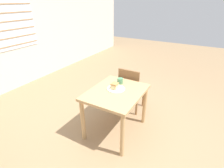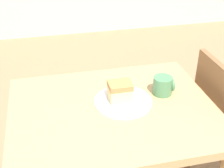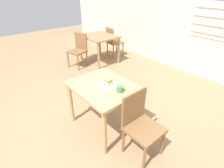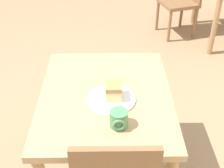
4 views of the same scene
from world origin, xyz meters
name	(u,v)px [view 1 (image 1 of 4)]	position (x,y,z in m)	size (l,w,h in m)	color
ground_plane	(125,136)	(0.00, 0.00, 0.00)	(14.00, 14.00, 0.00)	#997A56
dining_table_near	(116,98)	(0.06, 0.21, 0.61)	(0.93, 0.75, 0.72)	tan
chair_near_window	(131,88)	(0.72, 0.25, 0.46)	(0.41, 0.41, 0.86)	brown
plate	(116,89)	(0.12, 0.24, 0.73)	(0.27, 0.27, 0.01)	white
cake_slice	(115,86)	(0.10, 0.25, 0.78)	(0.11, 0.09, 0.09)	#E5CC89
coffee_mug	(120,81)	(0.32, 0.27, 0.77)	(0.10, 0.09, 0.09)	#4C8456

